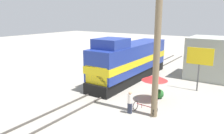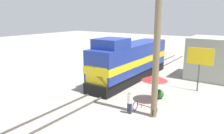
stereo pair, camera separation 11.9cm
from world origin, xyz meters
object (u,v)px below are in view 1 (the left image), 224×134
Objects in this scene: person_bystander at (130,102)px; utility_pole at (158,33)px; vendor_umbrella at (155,78)px; locomotive at (129,61)px; billboard_sign at (200,59)px; bicycle at (145,108)px.

utility_pole is at bearing 18.98° from person_bystander.
person_bystander is (-0.50, -3.26, -1.12)m from vendor_umbrella.
locomotive is at bearing 119.59° from person_bystander.
person_bystander is (4.20, -7.40, -1.23)m from locomotive.
locomotive is 5.80× the size of vendor_umbrella.
vendor_umbrella is at bearing -117.41° from billboard_sign.
bicycle is (0.40, -2.57, -1.67)m from vendor_umbrella.
utility_pole is 7.99m from billboard_sign.
billboard_sign is 2.43× the size of person_bystander.
utility_pole is 5.13× the size of vendor_umbrella.
utility_pole is 5.27m from person_bystander.
billboard_sign is 8.03m from bicycle.
vendor_umbrella is 1.34× the size of person_bystander.
billboard_sign reaches higher than vendor_umbrella.
bicycle is (0.90, 0.69, -0.55)m from person_bystander.
locomotive is at bearing -138.01° from bicycle.
utility_pole reaches higher than billboard_sign.
locomotive reaches higher than person_bystander.
vendor_umbrella is 5.39m from billboard_sign.
locomotive is 7.51× the size of bicycle.
vendor_umbrella is 3.48m from person_bystander.
bicycle is (-0.75, 0.12, -5.53)m from utility_pole.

